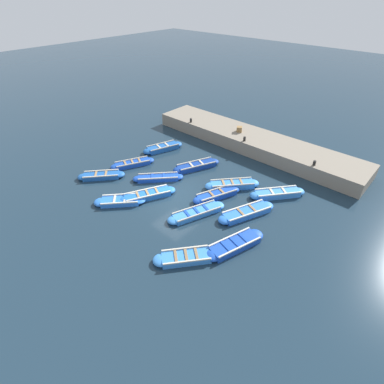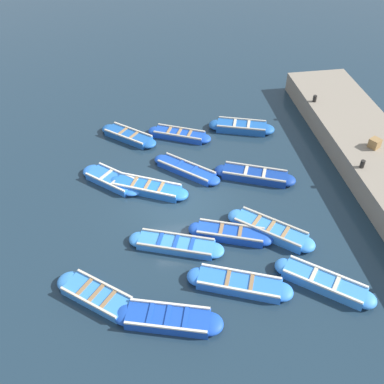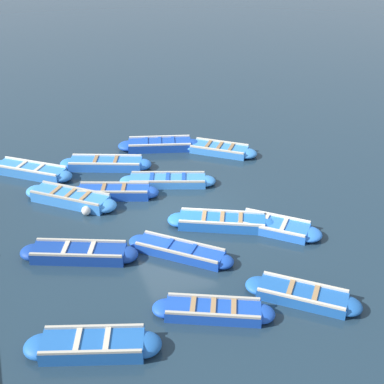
{
  "view_description": "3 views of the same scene",
  "coord_description": "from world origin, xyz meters",
  "px_view_note": "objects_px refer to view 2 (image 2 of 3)",
  "views": [
    {
      "loc": [
        -11.1,
        -11.58,
        11.56
      ],
      "look_at": [
        0.76,
        -0.87,
        0.25
      ],
      "focal_mm": 28.0,
      "sensor_mm": 36.0,
      "label": 1
    },
    {
      "loc": [
        -1.75,
        -14.17,
        13.12
      ],
      "look_at": [
        0.5,
        0.18,
        0.48
      ],
      "focal_mm": 42.0,
      "sensor_mm": 36.0,
      "label": 2
    },
    {
      "loc": [
        4.97,
        15.24,
        10.16
      ],
      "look_at": [
        -0.99,
        -0.87,
        0.38
      ],
      "focal_mm": 50.0,
      "sensor_mm": 36.0,
      "label": 3
    }
  ],
  "objects_px": {
    "boat_bow_out": "(112,180)",
    "boat_centre": "(239,284)",
    "boat_stern_in": "(97,296)",
    "bollard_mid_south": "(315,99)",
    "boat_alongside": "(176,245)",
    "boat_drifting": "(255,175)",
    "boat_tucked": "(270,230)",
    "boat_outer_left": "(324,282)",
    "boat_inner_gap": "(179,135)",
    "bollard_mid_north": "(362,164)",
    "boat_far_corner": "(168,319)",
    "boat_near_quay": "(128,136)",
    "boat_broadside": "(186,170)",
    "boat_end_of_row": "(230,234)",
    "buoy_orange_near": "(254,215)",
    "wooden_crate": "(375,143)",
    "boat_outer_right": "(241,127)",
    "boat_mid_row": "(148,188)"
  },
  "relations": [
    {
      "from": "boat_bow_out",
      "to": "boat_centre",
      "type": "bearing_deg",
      "value": -56.64
    },
    {
      "from": "boat_stern_in",
      "to": "boat_centre",
      "type": "height_order",
      "value": "boat_centre"
    },
    {
      "from": "boat_bow_out",
      "to": "bollard_mid_south",
      "type": "relative_size",
      "value": 8.66
    },
    {
      "from": "bollard_mid_south",
      "to": "boat_alongside",
      "type": "bearing_deg",
      "value": -136.08
    },
    {
      "from": "boat_bow_out",
      "to": "boat_drifting",
      "type": "bearing_deg",
      "value": -6.38
    },
    {
      "from": "boat_tucked",
      "to": "boat_drifting",
      "type": "bearing_deg",
      "value": 85.2
    },
    {
      "from": "boat_outer_left",
      "to": "boat_inner_gap",
      "type": "distance_m",
      "value": 10.88
    },
    {
      "from": "boat_outer_left",
      "to": "boat_drifting",
      "type": "distance_m",
      "value": 6.36
    },
    {
      "from": "boat_bow_out",
      "to": "bollard_mid_north",
      "type": "xyz_separation_m",
      "value": [
        10.88,
        -1.96,
        1.1
      ]
    },
    {
      "from": "bollard_mid_north",
      "to": "bollard_mid_south",
      "type": "height_order",
      "value": "same"
    },
    {
      "from": "boat_far_corner",
      "to": "boat_drifting",
      "type": "height_order",
      "value": "boat_drifting"
    },
    {
      "from": "boat_near_quay",
      "to": "boat_broadside",
      "type": "distance_m",
      "value": 4.1
    },
    {
      "from": "boat_tucked",
      "to": "boat_end_of_row",
      "type": "bearing_deg",
      "value": 177.66
    },
    {
      "from": "boat_drifting",
      "to": "boat_bow_out",
      "type": "distance_m",
      "value": 6.53
    },
    {
      "from": "boat_outer_left",
      "to": "boat_bow_out",
      "type": "bearing_deg",
      "value": 136.28
    },
    {
      "from": "boat_outer_left",
      "to": "boat_inner_gap",
      "type": "bearing_deg",
      "value": 110.63
    },
    {
      "from": "boat_stern_in",
      "to": "buoy_orange_near",
      "type": "bearing_deg",
      "value": 25.7
    },
    {
      "from": "boat_stern_in",
      "to": "bollard_mid_north",
      "type": "relative_size",
      "value": 9.11
    },
    {
      "from": "boat_drifting",
      "to": "buoy_orange_near",
      "type": "height_order",
      "value": "boat_drifting"
    },
    {
      "from": "boat_broadside",
      "to": "boat_far_corner",
      "type": "bearing_deg",
      "value": -102.71
    },
    {
      "from": "boat_inner_gap",
      "to": "boat_bow_out",
      "type": "height_order",
      "value": "boat_inner_gap"
    },
    {
      "from": "boat_near_quay",
      "to": "boat_outer_left",
      "type": "bearing_deg",
      "value": -58.43
    },
    {
      "from": "boat_outer_left",
      "to": "boat_bow_out",
      "type": "distance_m",
      "value": 10.17
    },
    {
      "from": "boat_inner_gap",
      "to": "boat_outer_left",
      "type": "bearing_deg",
      "value": -69.37
    },
    {
      "from": "boat_outer_left",
      "to": "wooden_crate",
      "type": "xyz_separation_m",
      "value": [
        4.74,
        6.41,
        1.1
      ]
    },
    {
      "from": "boat_tucked",
      "to": "bollard_mid_north",
      "type": "height_order",
      "value": "bollard_mid_north"
    },
    {
      "from": "bollard_mid_south",
      "to": "boat_outer_right",
      "type": "bearing_deg",
      "value": -172.76
    },
    {
      "from": "boat_outer_left",
      "to": "boat_centre",
      "type": "distance_m",
      "value": 3.02
    },
    {
      "from": "boat_broadside",
      "to": "boat_bow_out",
      "type": "distance_m",
      "value": 3.47
    },
    {
      "from": "boat_stern_in",
      "to": "boat_drifting",
      "type": "height_order",
      "value": "boat_drifting"
    },
    {
      "from": "boat_near_quay",
      "to": "boat_far_corner",
      "type": "bearing_deg",
      "value": -86.05
    },
    {
      "from": "boat_far_corner",
      "to": "boat_broadside",
      "type": "relative_size",
      "value": 1.22
    },
    {
      "from": "boat_outer_right",
      "to": "boat_broadside",
      "type": "bearing_deg",
      "value": -137.68
    },
    {
      "from": "boat_tucked",
      "to": "bollard_mid_south",
      "type": "bearing_deg",
      "value": 59.79
    },
    {
      "from": "boat_tucked",
      "to": "boat_alongside",
      "type": "height_order",
      "value": "boat_tucked"
    },
    {
      "from": "boat_near_quay",
      "to": "bollard_mid_south",
      "type": "bearing_deg",
      "value": 2.18
    },
    {
      "from": "boat_end_of_row",
      "to": "bollard_mid_north",
      "type": "height_order",
      "value": "bollard_mid_north"
    },
    {
      "from": "boat_alongside",
      "to": "boat_inner_gap",
      "type": "bearing_deg",
      "value": 81.34
    },
    {
      "from": "boat_far_corner",
      "to": "boat_end_of_row",
      "type": "height_order",
      "value": "boat_end_of_row"
    },
    {
      "from": "buoy_orange_near",
      "to": "boat_far_corner",
      "type": "bearing_deg",
      "value": -132.97
    },
    {
      "from": "boat_stern_in",
      "to": "boat_centre",
      "type": "bearing_deg",
      "value": -3.25
    },
    {
      "from": "boat_bow_out",
      "to": "bollard_mid_south",
      "type": "xyz_separation_m",
      "value": [
        10.88,
        3.82,
        1.1
      ]
    },
    {
      "from": "boat_bow_out",
      "to": "bollard_mid_north",
      "type": "height_order",
      "value": "bollard_mid_north"
    },
    {
      "from": "boat_drifting",
      "to": "boat_alongside",
      "type": "height_order",
      "value": "boat_drifting"
    },
    {
      "from": "boat_stern_in",
      "to": "bollard_mid_south",
      "type": "bearing_deg",
      "value": 41.34
    },
    {
      "from": "boat_outer_right",
      "to": "boat_stern_in",
      "type": "height_order",
      "value": "boat_outer_right"
    },
    {
      "from": "boat_outer_left",
      "to": "boat_mid_row",
      "type": "height_order",
      "value": "boat_outer_left"
    },
    {
      "from": "boat_far_corner",
      "to": "wooden_crate",
      "type": "xyz_separation_m",
      "value": [
        10.41,
        7.03,
        1.12
      ]
    },
    {
      "from": "boat_outer_left",
      "to": "boat_outer_right",
      "type": "bearing_deg",
      "value": 92.82
    },
    {
      "from": "boat_near_quay",
      "to": "wooden_crate",
      "type": "relative_size",
      "value": 6.87
    }
  ]
}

